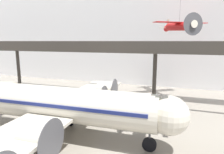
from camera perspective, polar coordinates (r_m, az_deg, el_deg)
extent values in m
cube|color=white|center=(46.02, 14.26, 12.41)|extent=(140.00, 3.00, 23.85)
cube|color=#38332D|center=(34.30, 12.12, 7.40)|extent=(110.00, 3.20, 0.90)
cube|color=#38332D|center=(32.74, 11.83, 9.04)|extent=(110.00, 0.12, 1.10)
cylinder|color=#38332D|center=(49.58, -25.16, 2.34)|extent=(0.70, 0.70, 7.93)
cylinder|color=#38332D|center=(35.72, 12.06, 0.38)|extent=(0.70, 0.70, 7.93)
cylinder|color=beige|center=(21.62, -16.56, -7.18)|extent=(21.55, 4.35, 3.54)
sphere|color=beige|center=(18.17, 16.04, -10.50)|extent=(3.47, 3.47, 3.47)
cube|color=navy|center=(21.52, -16.61, -6.28)|extent=(20.06, 4.37, 0.32)
cube|color=beige|center=(28.80, -5.67, -4.10)|extent=(5.50, 13.88, 0.28)
cylinder|color=beige|center=(25.54, -5.21, -5.84)|extent=(2.55, 1.79, 1.70)
cylinder|color=#4C4C51|center=(25.07, -2.30, -6.12)|extent=(0.18, 3.23, 3.23)
cylinder|color=beige|center=(29.75, -1.78, -3.48)|extent=(2.55, 1.79, 1.70)
cylinder|color=#4C4C51|center=(29.34, 0.75, -3.68)|extent=(0.18, 3.23, 3.23)
cylinder|color=beige|center=(16.44, -20.90, -15.91)|extent=(2.55, 1.79, 1.70)
cylinder|color=#4C4C51|center=(15.69, -16.77, -16.97)|extent=(0.18, 3.23, 3.23)
cylinder|color=#4C4C51|center=(19.21, 10.67, -16.85)|extent=(0.20, 0.20, 1.21)
cylinder|color=black|center=(19.49, 10.61, -18.44)|extent=(1.31, 0.43, 1.30)
cylinder|color=#4C4C51|center=(24.53, -12.06, -10.74)|extent=(0.20, 0.20, 1.21)
cylinder|color=black|center=(24.75, -12.01, -12.06)|extent=(1.31, 0.43, 1.30)
cylinder|color=#4C4C51|center=(20.22, -20.21, -15.89)|extent=(0.20, 0.20, 1.21)
cylinder|color=black|center=(20.48, -20.10, -17.42)|extent=(1.31, 0.43, 1.30)
cylinder|color=red|center=(37.21, 18.61, 13.48)|extent=(4.92, 6.07, 1.62)
cone|color=silver|center=(34.48, 21.94, 13.82)|extent=(1.61, 1.58, 1.21)
cylinder|color=#4C4C51|center=(34.30, 22.19, 13.85)|extent=(2.85, 2.08, 3.49)
cone|color=red|center=(39.83, 15.94, 13.17)|extent=(1.97, 2.11, 1.22)
cube|color=red|center=(36.93, 19.03, 14.48)|extent=(8.85, 7.02, 0.10)
cube|color=silver|center=(40.23, 15.70, 14.50)|extent=(0.51, 0.67, 1.61)
cube|color=silver|center=(40.18, 15.64, 13.35)|extent=(3.29, 2.69, 0.06)
cylinder|color=slate|center=(37.60, 18.94, 18.84)|extent=(0.04, 0.04, 5.71)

